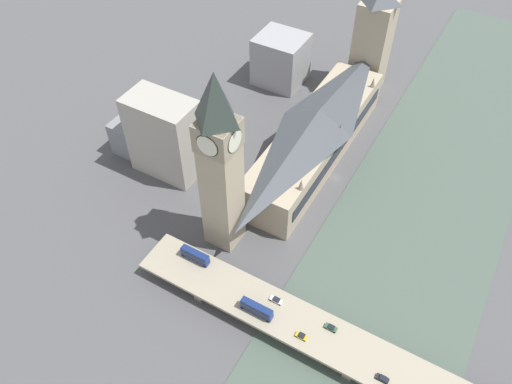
# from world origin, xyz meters

# --- Properties ---
(ground_plane) EXTENTS (600.00, 600.00, 0.00)m
(ground_plane) POSITION_xyz_m (0.00, 0.00, 0.00)
(ground_plane) COLOR #4C4C4F
(river_water) EXTENTS (64.98, 360.00, 0.30)m
(river_water) POSITION_xyz_m (-38.49, 0.00, 0.15)
(river_water) COLOR #47564C
(river_water) RESTS_ON ground_plane
(parliament_hall) EXTENTS (23.48, 98.98, 26.42)m
(parliament_hall) POSITION_xyz_m (14.51, -8.00, 13.10)
(parliament_hall) COLOR tan
(parliament_hall) RESTS_ON ground_plane
(clock_tower) EXTENTS (12.93, 12.93, 76.23)m
(clock_tower) POSITION_xyz_m (24.95, 51.35, 40.59)
(clock_tower) COLOR tan
(clock_tower) RESTS_ON ground_plane
(victoria_tower) EXTENTS (15.99, 15.99, 58.35)m
(victoria_tower) POSITION_xyz_m (14.56, -69.48, 27.18)
(victoria_tower) COLOR tan
(victoria_tower) RESTS_ON ground_plane
(road_bridge) EXTENTS (161.97, 16.67, 6.14)m
(road_bridge) POSITION_xyz_m (-38.49, 73.54, 5.04)
(road_bridge) COLOR gray
(road_bridge) RESTS_ON ground_plane
(double_decker_bus_lead) EXTENTS (11.69, 2.55, 4.63)m
(double_decker_bus_lead) POSITION_xyz_m (-4.00, 77.16, 8.69)
(double_decker_bus_lead) COLOR navy
(double_decker_bus_lead) RESTS_ON road_bridge
(double_decker_bus_rear) EXTENTS (11.26, 2.62, 4.67)m
(double_decker_bus_rear) POSITION_xyz_m (26.02, 69.53, 8.72)
(double_decker_bus_rear) COLOR navy
(double_decker_bus_rear) RESTS_ON road_bridge
(car_northbound_lead) EXTENTS (4.54, 1.90, 1.49)m
(car_northbound_lead) POSITION_xyz_m (-7.65, 70.07, 6.88)
(car_northbound_lead) COLOR silver
(car_northbound_lead) RESTS_ON road_bridge
(car_northbound_tail) EXTENTS (3.91, 1.90, 1.46)m
(car_northbound_tail) POSITION_xyz_m (-20.94, 77.55, 6.85)
(car_northbound_tail) COLOR gold
(car_northbound_tail) RESTS_ON road_bridge
(car_southbound_lead) EXTENTS (4.03, 1.88, 1.36)m
(car_southbound_lead) POSITION_xyz_m (-48.51, 77.73, 6.83)
(car_southbound_lead) COLOR black
(car_southbound_lead) RESTS_ON road_bridge
(car_southbound_tail) EXTENTS (4.14, 1.86, 1.46)m
(car_southbound_tail) POSITION_xyz_m (-28.00, 70.14, 6.86)
(car_southbound_tail) COLOR #2D5638
(car_southbound_tail) RESTS_ON road_bridge
(city_block_west) EXTENTS (23.94, 19.86, 16.24)m
(city_block_west) POSITION_xyz_m (83.61, 26.69, 8.12)
(city_block_west) COLOR slate
(city_block_west) RESTS_ON ground_plane
(city_block_center) EXTENTS (24.43, 22.47, 25.73)m
(city_block_center) POSITION_xyz_m (55.81, -52.42, 12.87)
(city_block_center) COLOR #939399
(city_block_center) RESTS_ON ground_plane
(city_block_east) EXTENTS (29.07, 16.82, 36.96)m
(city_block_east) POSITION_xyz_m (67.03, 31.05, 18.48)
(city_block_east) COLOR #A39E93
(city_block_east) RESTS_ON ground_plane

